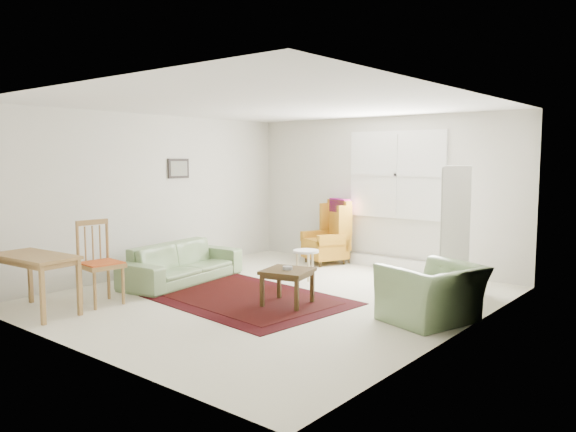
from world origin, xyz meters
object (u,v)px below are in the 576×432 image
Objects in this scene: armchair at (432,288)px; desk at (36,284)px; stool at (306,267)px; coffee_table at (288,287)px; desk_chair at (101,263)px; wingback_chair at (325,231)px; cabinet at (456,231)px; sofa at (182,256)px.

armchair reaches higher than desk.
stool is 3.59m from desk.
coffee_table is 2.99m from desk.
wingback_chair is at bearing -2.73° from desk_chair.
desk is at bearing -151.70° from cabinet.
desk_chair reaches higher than sofa.
armchair is 3.61m from wingback_chair.
desk is at bearing -133.91° from coffee_table.
sofa is 3.50× the size of coffee_table.
wingback_chair is (0.78, 2.51, 0.17)m from sofa.
stool is 0.48× the size of desk_chair.
desk_chair is at bearing -116.65° from stool.
armchair is 4.59m from desk.
wingback_chair reaches higher than desk_chair.
wingback_chair is 2.24× the size of stool.
coffee_table is (1.25, -2.55, -0.33)m from wingback_chair.
sofa is 1.77× the size of desk.
sofa reaches higher than coffee_table.
wingback_chair is 1.02× the size of desk.
armchair is 1.77m from coffee_table.
armchair is 4.01m from desk_chair.
desk is (-3.45, -4.01, -0.51)m from cabinet.
armchair is at bearing -15.64° from stool.
coffee_table is at bearing 46.09° from desk.
desk reaches higher than stool.
stool is at bearing -41.22° from wingback_chair.
desk_chair is (-1.82, -1.44, 0.30)m from coffee_table.
desk is (-0.82, -4.70, -0.21)m from wingback_chair.
cabinet is (1.38, 1.86, 0.63)m from coffee_table.
cabinet reaches higher than sofa.
cabinet is at bearing -150.24° from armchair.
coffee_table is at bearing -63.22° from stool.
desk is (-3.77, -2.62, -0.04)m from armchair.
cabinet is 4.61m from desk_chair.
sofa is 2.19m from desk.
armchair is 0.95× the size of desk_chair.
cabinet reaches higher than armchair.
desk is at bearing -38.31° from armchair.
wingback_chair is 2.86m from coffee_table.
desk_chair is at bearing 71.05° from desk.
desk_chair reaches higher than desk.
cabinet is at bearing -70.04° from sofa.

